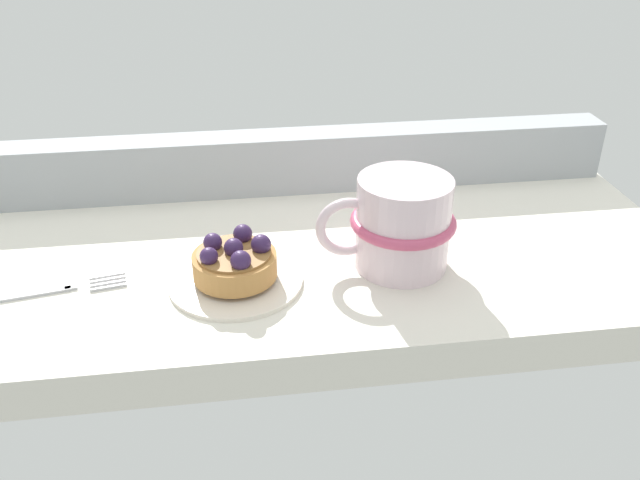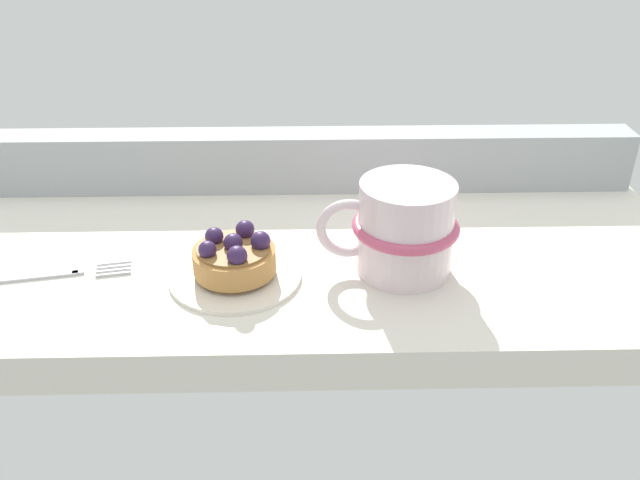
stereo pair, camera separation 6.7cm
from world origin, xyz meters
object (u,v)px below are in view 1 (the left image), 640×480
(dessert_plate, at_px, (236,280))
(raspberry_tart, at_px, (235,261))
(dessert_fork, at_px, (37,292))
(coffee_mug, at_px, (401,223))

(dessert_plate, height_order, raspberry_tart, raspberry_tart)
(dessert_plate, bearing_deg, dessert_fork, 178.29)
(dessert_plate, distance_m, raspberry_tart, 0.02)
(dessert_plate, xyz_separation_m, dessert_fork, (-0.19, 0.01, -0.00))
(dessert_plate, bearing_deg, coffee_mug, 4.25)
(dessert_plate, xyz_separation_m, coffee_mug, (0.17, 0.01, 0.04))
(raspberry_tart, bearing_deg, dessert_fork, 178.30)
(dessert_plate, distance_m, dessert_fork, 0.19)
(raspberry_tart, xyz_separation_m, dessert_fork, (-0.19, 0.01, -0.02))
(dessert_fork, bearing_deg, dessert_plate, -1.71)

